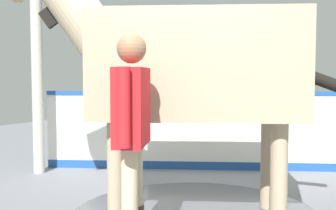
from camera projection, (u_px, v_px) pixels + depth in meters
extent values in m
cube|color=white|center=(196.00, 132.00, 6.15)|extent=(3.98, 2.16, 1.10)
cube|color=#1E4C99|center=(196.00, 93.00, 6.11)|extent=(3.99, 2.18, 0.06)
cube|color=#1E4C99|center=(196.00, 165.00, 6.19)|extent=(3.98, 2.16, 0.12)
cylinder|color=#B7B2A8|center=(37.00, 65.00, 5.85)|extent=(0.16, 0.16, 3.07)
cube|color=tan|center=(197.00, 66.00, 4.06)|extent=(2.23, 1.82, 1.01)
cylinder|color=tan|center=(116.00, 172.00, 3.90)|extent=(0.16, 0.16, 0.97)
cylinder|color=tan|center=(126.00, 160.00, 4.45)|extent=(0.16, 0.16, 0.97)
cylinder|color=tan|center=(279.00, 174.00, 3.80)|extent=(0.16, 0.16, 0.97)
cylinder|color=tan|center=(268.00, 162.00, 4.35)|extent=(0.16, 0.16, 0.97)
cylinder|color=tan|center=(79.00, 12.00, 4.10)|extent=(1.02, 0.83, 1.03)
cylinder|color=black|center=(311.00, 76.00, 3.99)|extent=(0.67, 0.43, 0.35)
cylinder|color=#C6B793|center=(135.00, 174.00, 3.35)|extent=(0.13, 0.13, 0.51)
cylinder|color=#C6B793|center=(130.00, 181.00, 3.13)|extent=(0.13, 0.13, 0.51)
cube|color=red|center=(132.00, 106.00, 3.21)|extent=(0.41, 0.54, 0.60)
cylinder|color=red|center=(138.00, 102.00, 3.50)|extent=(0.09, 0.09, 0.57)
cylinder|color=red|center=(124.00, 107.00, 2.91)|extent=(0.09, 0.09, 0.57)
sphere|color=#936B4C|center=(131.00, 49.00, 3.18)|extent=(0.23, 0.23, 0.23)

